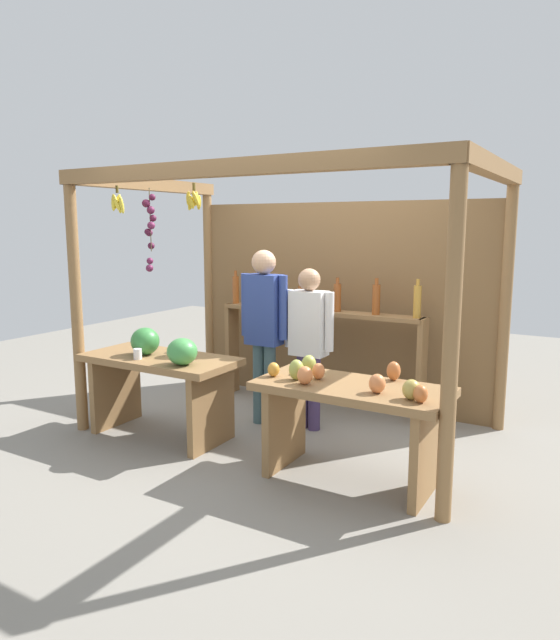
% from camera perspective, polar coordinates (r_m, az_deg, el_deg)
% --- Properties ---
extents(ground_plane, '(12.00, 12.00, 0.00)m').
position_cam_1_polar(ground_plane, '(5.35, 1.05, -10.71)').
color(ground_plane, gray).
rests_on(ground_plane, ground).
extents(market_stall, '(3.39, 2.03, 2.30)m').
position_cam_1_polar(market_stall, '(5.45, 3.34, 4.09)').
color(market_stall, olive).
rests_on(market_stall, ground).
extents(fruit_counter_left, '(1.37, 0.64, 0.96)m').
position_cam_1_polar(fruit_counter_left, '(5.09, -11.74, -4.97)').
color(fruit_counter_left, olive).
rests_on(fruit_counter_left, ground).
extents(fruit_counter_right, '(1.37, 0.65, 0.87)m').
position_cam_1_polar(fruit_counter_right, '(4.18, 6.99, -8.55)').
color(fruit_counter_right, olive).
rests_on(fruit_counter_right, ground).
extents(bottle_shelf_unit, '(2.18, 0.22, 1.36)m').
position_cam_1_polar(bottle_shelf_unit, '(5.79, 3.90, -0.89)').
color(bottle_shelf_unit, olive).
rests_on(bottle_shelf_unit, ground).
extents(vendor_man, '(0.48, 0.22, 1.62)m').
position_cam_1_polar(vendor_man, '(5.24, -1.59, -0.13)').
color(vendor_man, '#415E64').
rests_on(vendor_man, ground).
extents(vendor_woman, '(0.48, 0.20, 1.46)m').
position_cam_1_polar(vendor_woman, '(5.14, 2.87, -1.53)').
color(vendor_woman, '#443561').
rests_on(vendor_woman, ground).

